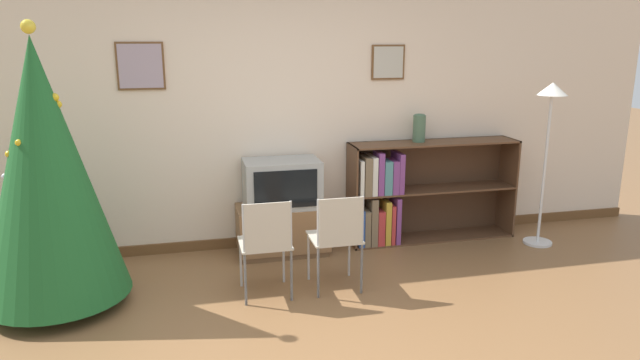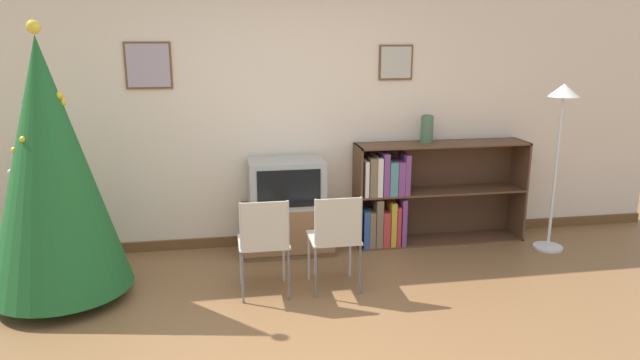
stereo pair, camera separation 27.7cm
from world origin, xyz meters
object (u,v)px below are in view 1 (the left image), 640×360
at_px(bookshelf, 403,194).
at_px(vase, 419,128).
at_px(christmas_tree, 46,172).
at_px(television, 282,184).
at_px(tv_console, 283,229).
at_px(standing_lamp, 549,122).
at_px(folding_chair_right, 337,236).
at_px(folding_chair_left, 266,242).

bearing_deg(bookshelf, vase, 13.77).
distance_m(christmas_tree, television, 2.03).
bearing_deg(television, tv_console, 90.00).
height_order(tv_console, standing_lamp, standing_lamp).
bearing_deg(standing_lamp, tv_console, 172.19).
distance_m(folding_chair_right, vase, 1.67).
relative_size(christmas_tree, television, 3.04).
relative_size(television, vase, 2.56).
bearing_deg(bookshelf, standing_lamp, -17.31).
bearing_deg(folding_chair_left, christmas_tree, 171.23).
relative_size(television, bookshelf, 0.41).
relative_size(tv_console, standing_lamp, 0.53).
height_order(tv_console, vase, vase).
xyz_separation_m(christmas_tree, folding_chair_right, (2.16, -0.24, -0.60)).
bearing_deg(folding_chair_left, bookshelf, 33.06).
relative_size(folding_chair_left, bookshelf, 0.48).
xyz_separation_m(tv_console, television, (0.00, -0.00, 0.46)).
bearing_deg(folding_chair_right, television, 107.03).
height_order(christmas_tree, folding_chair_left, christmas_tree).
bearing_deg(bookshelf, tv_console, -177.42).
xyz_separation_m(tv_console, folding_chair_right, (0.29, -0.94, 0.24)).
bearing_deg(television, christmas_tree, -159.57).
relative_size(folding_chair_right, vase, 2.97).
height_order(vase, standing_lamp, standing_lamp).
bearing_deg(television, standing_lamp, -7.75).
distance_m(folding_chair_left, vase, 2.10).
distance_m(television, bookshelf, 1.26).
height_order(television, vase, vase).
relative_size(tv_console, bookshelf, 0.50).
xyz_separation_m(tv_console, standing_lamp, (2.55, -0.35, 1.00)).
bearing_deg(folding_chair_right, bookshelf, 46.18).
relative_size(christmas_tree, folding_chair_right, 2.62).
height_order(folding_chair_left, bookshelf, bookshelf).
bearing_deg(standing_lamp, folding_chair_right, -165.29).
distance_m(christmas_tree, folding_chair_left, 1.71).
distance_m(folding_chair_left, folding_chair_right, 0.58).
bearing_deg(folding_chair_left, television, 72.97).
bearing_deg(vase, folding_chair_left, -148.48).
xyz_separation_m(television, standing_lamp, (2.55, -0.35, 0.55)).
bearing_deg(standing_lamp, vase, 158.81).
bearing_deg(vase, standing_lamp, -21.19).
height_order(christmas_tree, standing_lamp, christmas_tree).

